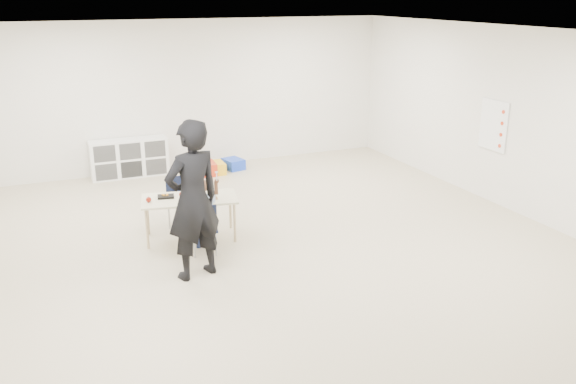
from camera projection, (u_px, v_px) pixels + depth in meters
name	position (u px, v px, depth m)	size (l,w,h in m)	color
room	(276.00, 149.00, 7.63)	(9.00, 9.02, 2.80)	#C1B695
table	(190.00, 218.00, 8.42)	(1.39, 0.89, 0.59)	beige
chair_near	(204.00, 227.00, 7.92)	(0.34, 0.32, 0.71)	black
chair_far	(178.00, 202.00, 8.88)	(0.34, 0.32, 0.71)	black
child	(203.00, 213.00, 7.86)	(0.47, 0.47, 1.11)	#A8BEE4
lunch_tray_near	(196.00, 195.00, 8.39)	(0.22, 0.16, 0.03)	black
lunch_tray_far	(166.00, 197.00, 8.33)	(0.22, 0.16, 0.03)	black
milk_carton	(194.00, 197.00, 8.22)	(0.07, 0.07, 0.10)	white
bread_roll	(213.00, 196.00, 8.29)	(0.09, 0.09, 0.07)	tan
apple_near	(182.00, 194.00, 8.36)	(0.07, 0.07, 0.07)	maroon
apple_far	(149.00, 200.00, 8.15)	(0.07, 0.07, 0.07)	maroon
cubby_shelf	(129.00, 158.00, 11.25)	(1.40, 0.40, 0.70)	white
rules_poster	(493.00, 125.00, 9.68)	(0.02, 0.60, 0.80)	white
adult	(193.00, 200.00, 7.08)	(0.70, 0.46, 1.92)	black
bin_red	(205.00, 168.00, 11.42)	(0.37, 0.47, 0.23)	red
bin_yellow	(215.00, 168.00, 11.49)	(0.34, 0.44, 0.21)	yellow
bin_blue	(233.00, 164.00, 11.78)	(0.32, 0.41, 0.20)	blue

